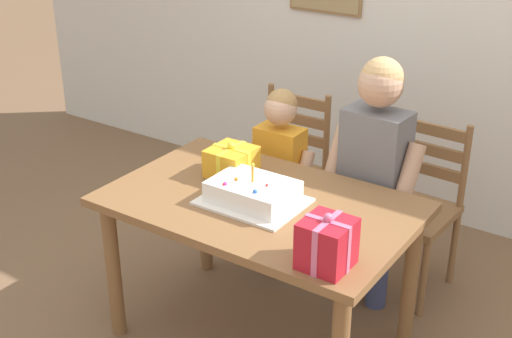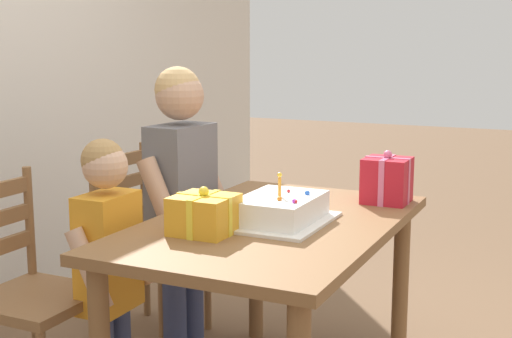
% 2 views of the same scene
% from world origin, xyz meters
% --- Properties ---
extents(ground_plane, '(20.00, 20.00, 0.00)m').
position_xyz_m(ground_plane, '(0.00, 0.00, 0.00)').
color(ground_plane, brown).
extents(back_wall, '(6.40, 0.11, 2.60)m').
position_xyz_m(back_wall, '(-0.00, 1.69, 1.30)').
color(back_wall, silver).
rests_on(back_wall, ground).
extents(dining_table, '(1.36, 0.86, 0.75)m').
position_xyz_m(dining_table, '(0.00, 0.00, 0.65)').
color(dining_table, brown).
rests_on(dining_table, ground).
extents(birthday_cake, '(0.44, 0.34, 0.19)m').
position_xyz_m(birthday_cake, '(-0.01, -0.04, 0.80)').
color(birthday_cake, white).
rests_on(birthday_cake, dining_table).
extents(gift_box_red_large, '(0.19, 0.19, 0.22)m').
position_xyz_m(gift_box_red_large, '(0.50, -0.30, 0.85)').
color(gift_box_red_large, red).
rests_on(gift_box_red_large, dining_table).
extents(gift_box_beside_cake, '(0.20, 0.21, 0.17)m').
position_xyz_m(gift_box_beside_cake, '(-0.26, 0.14, 0.82)').
color(gift_box_beside_cake, gold).
rests_on(gift_box_beside_cake, dining_table).
extents(chair_left, '(0.42, 0.42, 0.92)m').
position_xyz_m(chair_left, '(-0.40, 0.85, 0.47)').
color(chair_left, brown).
rests_on(chair_left, ground).
extents(chair_right, '(0.44, 0.44, 0.92)m').
position_xyz_m(chair_right, '(0.40, 0.85, 0.47)').
color(chair_right, brown).
rests_on(chair_right, ground).
extents(child_older, '(0.49, 0.28, 1.32)m').
position_xyz_m(child_older, '(0.28, 0.57, 0.80)').
color(child_older, '#38426B').
rests_on(child_older, ground).
extents(child_younger, '(0.38, 0.22, 1.07)m').
position_xyz_m(child_younger, '(-0.26, 0.57, 0.65)').
color(child_younger, '#38426B').
rests_on(child_younger, ground).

